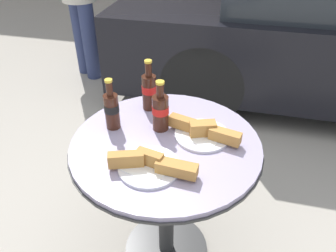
{
  "coord_description": "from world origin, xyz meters",
  "views": [
    {
      "loc": [
        0.25,
        -1.01,
        1.53
      ],
      "look_at": [
        0.0,
        0.04,
        0.77
      ],
      "focal_mm": 35.0,
      "sensor_mm": 36.0,
      "label": 1
    }
  ],
  "objects_px": {
    "cola_bottle_right": "(160,111)",
    "lunch_plate_near": "(203,132)",
    "cola_bottle_left": "(112,109)",
    "cola_bottle_center": "(149,90)",
    "bistro_table": "(166,172)",
    "lunch_plate_far": "(151,164)"
  },
  "relations": [
    {
      "from": "cola_bottle_right",
      "to": "lunch_plate_near",
      "type": "bearing_deg",
      "value": -5.31
    },
    {
      "from": "cola_bottle_left",
      "to": "cola_bottle_center",
      "type": "relative_size",
      "value": 0.95
    },
    {
      "from": "cola_bottle_left",
      "to": "lunch_plate_near",
      "type": "bearing_deg",
      "value": 2.96
    },
    {
      "from": "bistro_table",
      "to": "cola_bottle_right",
      "type": "relative_size",
      "value": 3.5
    },
    {
      "from": "cola_bottle_left",
      "to": "cola_bottle_right",
      "type": "relative_size",
      "value": 1.01
    },
    {
      "from": "cola_bottle_right",
      "to": "cola_bottle_center",
      "type": "relative_size",
      "value": 0.94
    },
    {
      "from": "cola_bottle_center",
      "to": "lunch_plate_far",
      "type": "height_order",
      "value": "cola_bottle_center"
    },
    {
      "from": "lunch_plate_near",
      "to": "cola_bottle_left",
      "type": "bearing_deg",
      "value": -177.04
    },
    {
      "from": "cola_bottle_center",
      "to": "lunch_plate_near",
      "type": "height_order",
      "value": "cola_bottle_center"
    },
    {
      "from": "cola_bottle_right",
      "to": "lunch_plate_far",
      "type": "bearing_deg",
      "value": -83.19
    },
    {
      "from": "bistro_table",
      "to": "cola_bottle_left",
      "type": "bearing_deg",
      "value": 168.94
    },
    {
      "from": "lunch_plate_near",
      "to": "lunch_plate_far",
      "type": "relative_size",
      "value": 0.94
    },
    {
      "from": "cola_bottle_center",
      "to": "bistro_table",
      "type": "bearing_deg",
      "value": -59.91
    },
    {
      "from": "cola_bottle_center",
      "to": "cola_bottle_right",
      "type": "bearing_deg",
      "value": -58.25
    },
    {
      "from": "bistro_table",
      "to": "lunch_plate_near",
      "type": "distance_m",
      "value": 0.25
    },
    {
      "from": "cola_bottle_left",
      "to": "lunch_plate_near",
      "type": "xyz_separation_m",
      "value": [
        0.38,
        0.02,
        -0.06
      ]
    },
    {
      "from": "bistro_table",
      "to": "cola_bottle_right",
      "type": "bearing_deg",
      "value": 117.03
    },
    {
      "from": "bistro_table",
      "to": "cola_bottle_right",
      "type": "distance_m",
      "value": 0.27
    },
    {
      "from": "cola_bottle_right",
      "to": "cola_bottle_center",
      "type": "height_order",
      "value": "cola_bottle_center"
    },
    {
      "from": "lunch_plate_near",
      "to": "lunch_plate_far",
      "type": "bearing_deg",
      "value": -122.54
    },
    {
      "from": "bistro_table",
      "to": "lunch_plate_near",
      "type": "relative_size",
      "value": 2.54
    },
    {
      "from": "cola_bottle_left",
      "to": "lunch_plate_far",
      "type": "xyz_separation_m",
      "value": [
        0.23,
        -0.22,
        -0.07
      ]
    }
  ]
}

